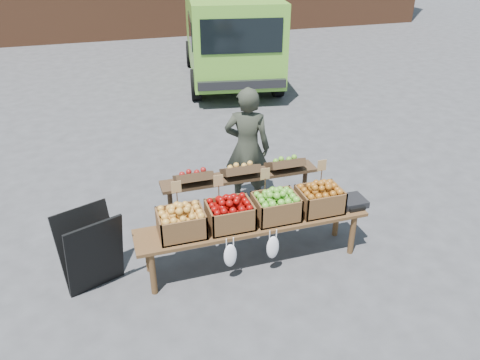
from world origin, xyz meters
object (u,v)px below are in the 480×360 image
object	(u,v)px
back_table	(240,194)
crate_golden_apples	(181,223)
weighing_scale	(351,201)
crate_green_apples	(320,200)
delivery_van	(229,37)
chalkboard_sign	(91,251)
crate_russet_pears	(230,215)
crate_red_apples	(276,207)
vendor	(247,148)
display_bench	(253,242)

from	to	relation	value
back_table	crate_golden_apples	xyz separation A→B (m)	(-0.90, -0.72, 0.19)
weighing_scale	crate_golden_apples	bearing A→B (deg)	180.00
back_table	crate_green_apples	world-z (taller)	back_table
delivery_van	chalkboard_sign	xyz separation A→B (m)	(-3.68, -7.29, -0.61)
chalkboard_sign	weighing_scale	world-z (taller)	chalkboard_sign
crate_russet_pears	crate_red_apples	bearing A→B (deg)	0.00
vendor	crate_red_apples	world-z (taller)	vendor
delivery_van	crate_green_apples	distance (m)	7.49
chalkboard_sign	crate_green_apples	distance (m)	2.63
delivery_van	crate_golden_apples	xyz separation A→B (m)	(-2.71, -7.40, -0.37)
vendor	display_bench	bearing A→B (deg)	98.93
display_bench	crate_red_apples	bearing A→B (deg)	0.00
vendor	back_table	world-z (taller)	vendor
crate_red_apples	display_bench	bearing A→B (deg)	180.00
crate_red_apples	vendor	bearing A→B (deg)	86.08
weighing_scale	back_table	bearing A→B (deg)	148.59
crate_red_apples	crate_green_apples	size ratio (longest dim) A/B	1.00
display_bench	crate_russet_pears	distance (m)	0.51
crate_green_apples	vendor	bearing A→B (deg)	108.99
back_table	crate_golden_apples	bearing A→B (deg)	-141.21
crate_golden_apples	crate_russet_pears	distance (m)	0.55
crate_green_apples	delivery_van	bearing A→B (deg)	81.83
crate_green_apples	crate_russet_pears	bearing A→B (deg)	180.00
delivery_van	vendor	world-z (taller)	delivery_van
crate_golden_apples	crate_green_apples	distance (m)	1.65
crate_green_apples	weighing_scale	xyz separation A→B (m)	(0.43, 0.00, -0.10)
chalkboard_sign	crate_red_apples	bearing A→B (deg)	-24.16
crate_red_apples	delivery_van	bearing A→B (deg)	77.71
crate_golden_apples	weighing_scale	distance (m)	2.08
display_bench	weighing_scale	world-z (taller)	weighing_scale
delivery_van	crate_golden_apples	size ratio (longest dim) A/B	9.67
delivery_van	display_bench	size ratio (longest dim) A/B	1.79
chalkboard_sign	delivery_van	bearing A→B (deg)	42.18
chalkboard_sign	crate_russet_pears	size ratio (longest dim) A/B	1.88
vendor	back_table	distance (m)	0.76
back_table	crate_golden_apples	world-z (taller)	back_table
chalkboard_sign	display_bench	distance (m)	1.81
back_table	crate_russet_pears	world-z (taller)	back_table
vendor	crate_red_apples	bearing A→B (deg)	110.38
back_table	crate_green_apples	size ratio (longest dim) A/B	4.20
delivery_van	weighing_scale	bearing A→B (deg)	-85.24
display_bench	crate_green_apples	distance (m)	0.93
vendor	weighing_scale	size ratio (longest dim) A/B	5.06
crate_golden_apples	crate_russet_pears	size ratio (longest dim) A/B	1.00
crate_golden_apples	delivery_van	bearing A→B (deg)	69.87
crate_golden_apples	crate_green_apples	xyz separation A→B (m)	(1.65, 0.00, 0.00)
chalkboard_sign	crate_golden_apples	xyz separation A→B (m)	(0.97, -0.11, 0.24)
back_table	crate_green_apples	bearing A→B (deg)	-43.67
back_table	crate_russet_pears	distance (m)	0.82
display_bench	weighing_scale	size ratio (longest dim) A/B	7.94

